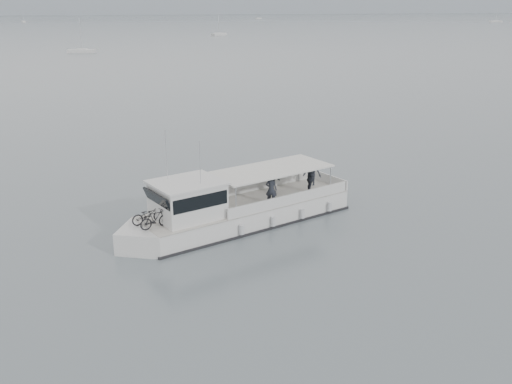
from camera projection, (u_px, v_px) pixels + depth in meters
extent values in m
plane|color=slate|center=(290.00, 243.00, 26.71)|extent=(1400.00, 1400.00, 0.00)
cube|color=silver|center=(247.00, 215.00, 29.12)|extent=(11.56, 6.81, 1.22)
cube|color=silver|center=(145.00, 240.00, 26.04)|extent=(2.84, 2.84, 1.22)
cube|color=beige|center=(246.00, 203.00, 28.93)|extent=(11.56, 6.81, 0.06)
cube|color=black|center=(247.00, 221.00, 29.24)|extent=(11.77, 6.98, 0.17)
cube|color=silver|center=(257.00, 185.00, 30.88)|extent=(7.03, 2.76, 0.56)
cube|color=silver|center=(290.00, 200.00, 28.65)|extent=(7.03, 2.76, 0.56)
cube|color=silver|center=(328.00, 179.00, 31.89)|extent=(1.16, 2.83, 0.56)
cube|color=silver|center=(187.00, 200.00, 26.81)|extent=(3.70, 3.43, 1.68)
cube|color=black|center=(159.00, 204.00, 25.97)|extent=(1.33, 2.37, 1.08)
cube|color=black|center=(187.00, 195.00, 26.72)|extent=(3.54, 3.40, 0.66)
cube|color=silver|center=(187.00, 182.00, 26.53)|extent=(3.94, 3.67, 0.09)
cube|color=silver|center=(270.00, 169.00, 29.26)|extent=(6.95, 4.90, 0.07)
cylinder|color=silver|center=(236.00, 202.00, 26.85)|extent=(0.07, 0.07, 1.54)
cylinder|color=silver|center=(207.00, 188.00, 28.87)|extent=(0.07, 0.07, 1.54)
cylinder|color=silver|center=(330.00, 180.00, 30.13)|extent=(0.07, 0.07, 1.54)
cylinder|color=silver|center=(299.00, 169.00, 32.16)|extent=(0.07, 0.07, 1.54)
cylinder|color=silver|center=(166.00, 155.00, 26.49)|extent=(0.04, 0.04, 2.43)
cylinder|color=silver|center=(200.00, 163.00, 25.90)|extent=(0.04, 0.04, 2.06)
cylinder|color=silver|center=(242.00, 230.00, 27.06)|extent=(0.29, 0.29, 0.47)
cylinder|color=silver|center=(273.00, 221.00, 28.09)|extent=(0.29, 0.29, 0.47)
cylinder|color=silver|center=(302.00, 214.00, 29.11)|extent=(0.29, 0.29, 0.47)
cylinder|color=silver|center=(330.00, 206.00, 30.14)|extent=(0.29, 0.29, 0.47)
imported|color=black|center=(148.00, 215.00, 26.21)|extent=(1.70, 1.10, 0.84)
imported|color=black|center=(155.00, 219.00, 25.62)|extent=(1.53, 0.92, 0.89)
imported|color=#272B34|center=(271.00, 190.00, 28.54)|extent=(0.68, 0.59, 1.57)
imported|color=#272B34|center=(274.00, 178.00, 30.42)|extent=(0.69, 0.84, 1.57)
imported|color=#272B34|center=(310.00, 179.00, 30.30)|extent=(0.46, 0.95, 1.57)
imported|color=#272B34|center=(312.00, 172.00, 31.54)|extent=(1.17, 1.03, 1.57)
cube|color=silver|center=(219.00, 34.00, 195.87)|extent=(6.09, 5.09, 0.75)
cube|color=silver|center=(219.00, 33.00, 195.77)|extent=(2.72, 2.62, 0.45)
cylinder|color=silver|center=(219.00, 23.00, 194.72)|extent=(0.08, 0.08, 6.69)
cube|color=silver|center=(496.00, 21.00, 328.32)|extent=(7.21, 3.56, 0.75)
cube|color=silver|center=(496.00, 21.00, 328.21)|extent=(2.76, 2.38, 0.45)
cylinder|color=silver|center=(497.00, 14.00, 327.02)|extent=(0.08, 0.08, 7.60)
cube|color=silver|center=(82.00, 51.00, 128.05)|extent=(6.52, 3.36, 0.75)
cube|color=silver|center=(82.00, 50.00, 127.95)|extent=(2.52, 2.19, 0.45)
cylinder|color=silver|center=(81.00, 34.00, 126.87)|extent=(0.08, 0.08, 6.85)
cube|color=silver|center=(24.00, 22.00, 320.57)|extent=(2.66, 5.35, 0.75)
cube|color=silver|center=(24.00, 21.00, 320.47)|extent=(1.77, 2.05, 0.45)
cylinder|color=silver|center=(23.00, 16.00, 319.59)|extent=(0.08, 0.08, 5.63)
cube|color=silver|center=(259.00, 18.00, 387.57)|extent=(4.80, 4.16, 0.75)
cube|color=silver|center=(259.00, 18.00, 387.47)|extent=(2.17, 2.11, 0.45)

